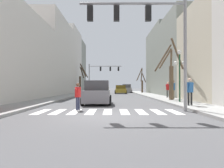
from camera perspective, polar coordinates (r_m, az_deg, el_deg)
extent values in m
plane|color=#4C4C4F|center=(10.02, -1.14, -8.54)|extent=(240.00, 240.00, 0.00)
cube|color=beige|center=(22.98, -26.44, 6.56)|extent=(6.00, 14.63, 8.43)
cube|color=beige|center=(36.25, -16.31, 6.65)|extent=(6.00, 13.56, 11.85)
cube|color=beige|center=(47.91, -12.20, 5.80)|extent=(6.00, 10.48, 13.36)
cube|color=gray|center=(57.21, -10.14, 4.44)|extent=(6.00, 8.67, 12.73)
cube|color=gray|center=(29.00, 20.05, 6.96)|extent=(6.00, 8.49, 10.34)
cube|color=gray|center=(38.83, 14.85, 5.59)|extent=(6.00, 12.12, 11.07)
cube|color=white|center=(12.53, -17.74, -6.89)|extent=(0.45, 2.60, 0.01)
cube|color=white|center=(12.29, -13.71, -7.03)|extent=(0.45, 2.60, 0.01)
cube|color=white|center=(12.10, -9.54, -7.14)|extent=(0.45, 2.60, 0.01)
cube|color=white|center=(11.98, -5.26, -7.21)|extent=(0.45, 2.60, 0.01)
cube|color=white|center=(11.93, -0.92, -7.24)|extent=(0.45, 2.60, 0.01)
cube|color=white|center=(11.95, 3.44, -7.23)|extent=(0.45, 2.60, 0.01)
cube|color=white|center=(12.03, 7.75, -7.18)|extent=(0.45, 2.60, 0.01)
cube|color=white|center=(12.18, 11.98, -7.09)|extent=(0.45, 2.60, 0.01)
cube|color=white|center=(12.40, 16.09, -6.96)|extent=(0.45, 2.60, 0.01)
cylinder|color=gray|center=(12.85, 18.79, 7.51)|extent=(0.18, 0.18, 6.38)
cylinder|color=gray|center=(12.95, 5.54, 20.19)|extent=(5.86, 0.14, 0.14)
cube|color=black|center=(12.87, 9.63, 17.72)|extent=(0.32, 0.28, 0.84)
cube|color=black|center=(12.72, 1.39, 17.94)|extent=(0.32, 0.28, 0.84)
cube|color=black|center=(12.77, -5.53, 17.86)|extent=(0.32, 0.28, 0.84)
cylinder|color=gray|center=(43.49, -5.77, 1.41)|extent=(0.18, 0.18, 5.76)
cylinder|color=gray|center=(43.43, -1.52, 4.70)|extent=(6.44, 0.14, 0.14)
cube|color=black|center=(43.43, -2.80, 3.97)|extent=(0.32, 0.28, 0.84)
cube|color=black|center=(43.37, -0.24, 3.97)|extent=(0.32, 0.28, 0.84)
cube|color=black|center=(43.38, 1.89, 3.97)|extent=(0.32, 0.28, 0.84)
cylinder|color=#1E4C2D|center=(18.20, 17.46, 1.50)|extent=(0.12, 0.12, 3.77)
sphere|color=white|center=(18.39, 17.44, 7.94)|extent=(0.36, 0.36, 0.36)
sphere|color=white|center=(18.19, 16.48, 5.31)|extent=(0.31, 0.31, 0.31)
sphere|color=white|center=(18.38, 18.41, 5.25)|extent=(0.31, 0.31, 0.31)
cube|color=gray|center=(31.78, -2.69, -1.95)|extent=(1.82, 4.87, 0.88)
cube|color=#464648|center=(31.77, -2.69, -0.50)|extent=(1.68, 2.53, 0.72)
cylinder|color=black|center=(30.25, -1.08, -2.58)|extent=(0.22, 0.64, 0.64)
cylinder|color=black|center=(30.35, -4.60, -2.57)|extent=(0.22, 0.64, 0.64)
cylinder|color=black|center=(33.27, -0.96, -2.40)|extent=(0.22, 0.64, 0.64)
cylinder|color=black|center=(33.36, -4.16, -2.39)|extent=(0.22, 0.64, 0.64)
cube|color=#A38423|center=(40.47, 2.45, -1.73)|extent=(1.93, 4.15, 0.77)
cube|color=#594813|center=(40.46, 2.45, -0.74)|extent=(1.78, 2.16, 0.63)
cylinder|color=black|center=(41.73, 1.03, -2.02)|extent=(0.22, 0.64, 0.64)
cylinder|color=black|center=(41.81, 3.73, -2.02)|extent=(0.22, 0.64, 0.64)
cylinder|color=black|center=(39.16, 1.08, -2.12)|extent=(0.22, 0.64, 0.64)
cylinder|color=black|center=(39.24, 3.96, -2.11)|extent=(0.22, 0.64, 0.64)
cube|color=gray|center=(17.07, -3.66, -3.12)|extent=(1.93, 4.44, 0.90)
cube|color=#464648|center=(17.05, -3.65, -0.38)|extent=(1.78, 2.31, 0.74)
cylinder|color=black|center=(15.67, -0.39, -4.47)|extent=(0.22, 0.64, 0.64)
cylinder|color=black|center=(15.82, -7.57, -4.43)|extent=(0.22, 0.64, 0.64)
cylinder|color=black|center=(18.42, -0.30, -3.89)|extent=(0.22, 0.64, 0.64)
cylinder|color=black|center=(18.54, -6.42, -3.86)|extent=(0.22, 0.64, 0.64)
cube|color=gray|center=(47.14, 4.00, -1.49)|extent=(1.87, 4.62, 0.89)
cube|color=#464648|center=(47.14, 4.00, -0.51)|extent=(1.72, 2.40, 0.72)
cylinder|color=black|center=(48.53, 2.76, -1.82)|extent=(0.22, 0.64, 0.64)
cylinder|color=black|center=(48.65, 5.01, -1.81)|extent=(0.22, 0.64, 0.64)
cylinder|color=black|center=(45.66, 2.93, -1.89)|extent=(0.22, 0.64, 0.64)
cylinder|color=black|center=(45.80, 5.32, -1.89)|extent=(0.22, 0.64, 0.64)
cylinder|color=#7A705B|center=(21.81, 15.74, -2.66)|extent=(0.13, 0.13, 0.86)
cylinder|color=#7A705B|center=(22.10, 16.03, -2.63)|extent=(0.13, 0.13, 0.86)
cube|color=#235693|center=(21.94, 15.88, -0.64)|extent=(0.44, 0.48, 0.68)
sphere|color=brown|center=(21.94, 15.88, 0.66)|extent=(0.24, 0.24, 0.24)
cylinder|color=#235693|center=(21.71, 15.65, -0.76)|extent=(0.25, 0.29, 0.66)
cylinder|color=#235693|center=(22.17, 16.11, -0.75)|extent=(0.25, 0.29, 0.66)
cylinder|color=black|center=(24.51, 14.42, -2.48)|extent=(0.12, 0.12, 0.82)
cylinder|color=black|center=(24.71, 14.93, -2.46)|extent=(0.12, 0.12, 0.82)
cube|color=red|center=(24.60, 14.67, -0.77)|extent=(0.46, 0.39, 0.64)
sphere|color=beige|center=(24.60, 14.67, 0.33)|extent=(0.23, 0.23, 0.23)
cylinder|color=red|center=(24.45, 14.27, -0.87)|extent=(0.29, 0.21, 0.62)
cylinder|color=red|center=(24.75, 15.07, -0.87)|extent=(0.29, 0.21, 0.62)
cylinder|color=#282D47|center=(12.98, -8.44, -5.04)|extent=(0.11, 0.11, 0.75)
cylinder|color=#282D47|center=(12.74, -8.96, -5.13)|extent=(0.11, 0.11, 0.75)
cube|color=red|center=(12.82, -8.69, -2.10)|extent=(0.30, 0.41, 0.59)
sphere|color=brown|center=(12.82, -8.69, -0.17)|extent=(0.21, 0.21, 0.21)
cylinder|color=red|center=(13.01, -8.30, -2.25)|extent=(0.15, 0.27, 0.57)
cylinder|color=red|center=(12.63, -9.11, -2.30)|extent=(0.15, 0.27, 0.57)
cylinder|color=black|center=(14.83, 19.56, -3.71)|extent=(0.12, 0.12, 0.84)
cylinder|color=black|center=(15.08, 20.24, -3.65)|extent=(0.12, 0.12, 0.84)
cube|color=#235693|center=(14.93, 19.89, -0.82)|extent=(0.47, 0.42, 0.66)
sphere|color=beige|center=(14.93, 19.89, 1.03)|extent=(0.23, 0.23, 0.23)
cylinder|color=#235693|center=(14.74, 19.36, -0.99)|extent=(0.29, 0.24, 0.64)
cylinder|color=#235693|center=(15.12, 20.41, -0.98)|extent=(0.29, 0.24, 0.64)
cylinder|color=#473828|center=(43.74, -8.14, -0.09)|extent=(0.39, 0.39, 3.18)
cylinder|color=#473828|center=(44.44, -7.63, 2.99)|extent=(0.75, 1.53, 2.24)
cylinder|color=#473828|center=(43.08, -7.11, 3.50)|extent=(1.81, 1.50, 2.93)
cylinder|color=#473828|center=(44.09, -7.37, 3.56)|extent=(1.27, 0.85, 2.71)
cylinder|color=#473828|center=(44.15, -7.09, 3.03)|extent=(1.58, 1.06, 2.18)
cylinder|color=brown|center=(42.62, 8.10, -0.65)|extent=(0.34, 0.34, 2.33)
cylinder|color=brown|center=(42.21, 7.94, 2.33)|extent=(0.52, 1.05, 2.48)
cylinder|color=brown|center=(42.28, 7.38, 2.54)|extent=(1.30, 0.83, 2.59)
cylinder|color=brown|center=(42.36, 8.54, 1.61)|extent=(0.72, 0.84, 1.82)
cylinder|color=brown|center=(20.65, 15.43, 0.27)|extent=(0.39, 0.39, 3.06)
cylinder|color=brown|center=(21.41, 16.87, 7.58)|extent=(1.49, 0.95, 2.88)
cylinder|color=brown|center=(21.02, 13.34, 6.57)|extent=(1.48, 0.95, 2.49)
cylinder|color=brown|center=(20.44, 13.97, 6.49)|extent=(1.32, 0.64, 1.92)
cylinder|color=brown|center=(21.50, 15.39, 5.73)|extent=(0.51, 1.55, 2.04)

